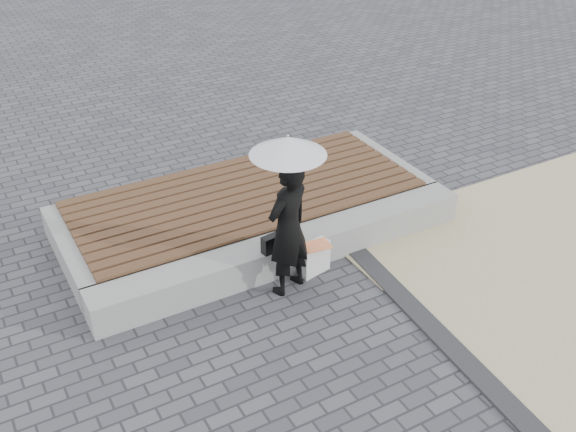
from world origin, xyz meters
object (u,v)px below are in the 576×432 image
object	(u,v)px
seating_ledge	(289,251)
parasol	(288,146)
handbag	(274,243)
canvas_tote	(314,258)
woman	(288,228)

from	to	relation	value
seating_ledge	parasol	bearing A→B (deg)	-120.32
handbag	canvas_tote	bearing A→B (deg)	-23.56
handbag	parasol	bearing A→B (deg)	-87.53
seating_ledge	canvas_tote	world-z (taller)	canvas_tote
woman	canvas_tote	bearing A→B (deg)	175.98
woman	seating_ledge	bearing A→B (deg)	-140.32
parasol	handbag	bearing A→B (deg)	100.54
parasol	handbag	size ratio (longest dim) A/B	3.43
handbag	canvas_tote	distance (m)	0.58
woman	handbag	xyz separation A→B (m)	(-0.05, 0.26, -0.33)
handbag	canvas_tote	size ratio (longest dim) A/B	0.75
seating_ledge	woman	size ratio (longest dim) A/B	2.98
woman	canvas_tote	xyz separation A→B (m)	(0.43, 0.12, -0.63)
seating_ledge	handbag	bearing A→B (deg)	-150.67
woman	parasol	xyz separation A→B (m)	(-0.00, 0.00, 1.02)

